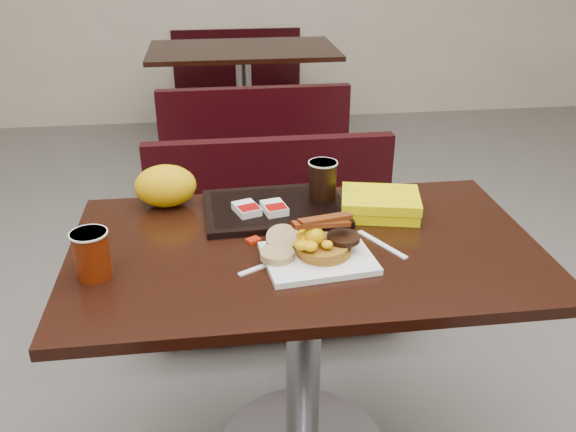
{
  "coord_description": "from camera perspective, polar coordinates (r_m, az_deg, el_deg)",
  "views": [
    {
      "loc": [
        -0.22,
        -1.34,
        1.51
      ],
      "look_at": [
        -0.04,
        0.03,
        0.82
      ],
      "focal_mm": 37.64,
      "sensor_mm": 36.0,
      "label": 1
    }
  ],
  "objects": [
    {
      "name": "bacon_strips",
      "position": [
        1.45,
        3.16,
        -0.64
      ],
      "size": [
        0.16,
        0.1,
        0.01
      ],
      "primitive_type": null,
      "rotation": [
        0.0,
        0.0,
        0.25
      ],
      "color": "#430904",
      "rests_on": "scrambled_eggs"
    },
    {
      "name": "sausage_patty",
      "position": [
        1.49,
        5.26,
        -2.06
      ],
      "size": [
        0.1,
        0.1,
        0.01
      ],
      "primitive_type": "cylinder",
      "rotation": [
        0.0,
        0.0,
        -0.27
      ],
      "color": "black",
      "rests_on": "pancake_stack"
    },
    {
      "name": "muffin_bottom",
      "position": [
        1.46,
        -1.03,
        -3.66
      ],
      "size": [
        0.1,
        0.1,
        0.02
      ],
      "primitive_type": "cylinder",
      "rotation": [
        0.0,
        0.0,
        0.24
      ],
      "color": "tan",
      "rests_on": "platter"
    },
    {
      "name": "table_far",
      "position": [
        4.11,
        -4.12,
        10.4
      ],
      "size": [
        1.2,
        0.7,
        0.75
      ],
      "primitive_type": null,
      "color": "black",
      "rests_on": "floor"
    },
    {
      "name": "bench_near_n",
      "position": [
        2.35,
        -1.13,
        -2.74
      ],
      "size": [
        1.0,
        0.46,
        0.72
      ],
      "primitive_type": null,
      "color": "black",
      "rests_on": "floor"
    },
    {
      "name": "pancake_stack",
      "position": [
        1.48,
        3.38,
        -3.01
      ],
      "size": [
        0.17,
        0.17,
        0.03
      ],
      "primitive_type": "cylinder",
      "rotation": [
        0.0,
        0.0,
        0.27
      ],
      "color": "#9F6E1A",
      "rests_on": "platter"
    },
    {
      "name": "coffee_cup_near",
      "position": [
        1.47,
        -18.05,
        -3.48
      ],
      "size": [
        0.1,
        0.1,
        0.11
      ],
      "primitive_type": "cylinder",
      "rotation": [
        0.0,
        0.0,
        -0.27
      ],
      "color": "maroon",
      "rests_on": "table_near"
    },
    {
      "name": "coffee_cup_far",
      "position": [
        1.75,
        3.29,
        3.43
      ],
      "size": [
        0.09,
        0.09,
        0.11
      ],
      "primitive_type": "cylinder",
      "rotation": [
        0.0,
        0.0,
        -0.14
      ],
      "color": "black",
      "rests_on": "tray"
    },
    {
      "name": "paper_bag",
      "position": [
        1.77,
        -11.49,
        2.81
      ],
      "size": [
        0.19,
        0.16,
        0.12
      ],
      "primitive_type": "ellipsoid",
      "rotation": [
        0.0,
        0.0,
        0.16
      ],
      "color": "#F0A408",
      "rests_on": "table_near"
    },
    {
      "name": "clamshell",
      "position": [
        1.72,
        8.7,
        1.12
      ],
      "size": [
        0.25,
        0.21,
        0.06
      ],
      "primitive_type": "cube",
      "rotation": [
        0.0,
        0.0,
        -0.22
      ],
      "color": "#E3D603",
      "rests_on": "table_near"
    },
    {
      "name": "bench_far_n",
      "position": [
        4.79,
        -4.67,
        12.52
      ],
      "size": [
        1.0,
        0.46,
        0.72
      ],
      "primitive_type": null,
      "color": "black",
      "rests_on": "floor"
    },
    {
      "name": "condiment_syrup",
      "position": [
        1.57,
        -3.29,
        -2.3
      ],
      "size": [
        0.04,
        0.04,
        0.01
      ],
      "primitive_type": "cube",
      "rotation": [
        0.0,
        0.0,
        0.54
      ],
      "color": "#A41C07",
      "rests_on": "table_near"
    },
    {
      "name": "muffin_top",
      "position": [
        1.51,
        -0.51,
        -2.16
      ],
      "size": [
        0.09,
        0.09,
        0.05
      ],
      "primitive_type": "cylinder",
      "rotation": [
        0.38,
        0.0,
        -0.12
      ],
      "color": "tan",
      "rests_on": "platter"
    },
    {
      "name": "tray",
      "position": [
        1.72,
        -1.26,
        0.72
      ],
      "size": [
        0.41,
        0.3,
        0.02
      ],
      "primitive_type": "cube",
      "rotation": [
        0.0,
        0.0,
        0.04
      ],
      "color": "black",
      "rests_on": "table_near"
    },
    {
      "name": "scrambled_eggs",
      "position": [
        1.45,
        2.45,
        -2.01
      ],
      "size": [
        0.09,
        0.08,
        0.05
      ],
      "primitive_type": "ellipsoid",
      "rotation": [
        0.0,
        0.0,
        0.03
      ],
      "color": "#FFDC05",
      "rests_on": "pancake_stack"
    },
    {
      "name": "bench_far_s",
      "position": [
        3.45,
        -3.36,
        6.98
      ],
      "size": [
        1.0,
        0.46,
        0.72
      ],
      "primitive_type": null,
      "color": "black",
      "rests_on": "floor"
    },
    {
      "name": "table_near",
      "position": [
        1.77,
        1.45,
        -13.36
      ],
      "size": [
        1.2,
        0.7,
        0.75
      ],
      "primitive_type": null,
      "color": "black",
      "rests_on": "floor"
    },
    {
      "name": "platter",
      "position": [
        1.48,
        2.85,
        -3.99
      ],
      "size": [
        0.28,
        0.23,
        0.02
      ],
      "primitive_type": "cube",
      "rotation": [
        0.0,
        0.0,
        0.11
      ],
      "color": "white",
      "rests_on": "table_near"
    },
    {
      "name": "hashbrown_sleeve_left",
      "position": [
        1.68,
        -3.94,
        0.68
      ],
      "size": [
        0.08,
        0.1,
        0.02
      ],
      "primitive_type": "cube",
      "rotation": [
        0.0,
        0.0,
        0.33
      ],
      "color": "silver",
      "rests_on": "tray"
    },
    {
      "name": "hashbrown_sleeve_right",
      "position": [
        1.68,
        -1.31,
        0.76
      ],
      "size": [
        0.08,
        0.09,
        0.02
      ],
      "primitive_type": "cube",
      "rotation": [
        0.0,
        0.0,
        0.22
      ],
      "color": "silver",
      "rests_on": "tray"
    },
    {
      "name": "condiment_ketchup",
      "position": [
        1.63,
        -2.96,
        -1.03
      ],
      "size": [
        0.05,
        0.04,
        0.01
      ],
      "primitive_type": "cube",
      "rotation": [
        0.0,
        0.0,
        -0.25
      ],
      "color": "#8C0504",
      "rests_on": "table_near"
    },
    {
      "name": "knife",
      "position": [
        1.57,
        8.85,
        -2.66
      ],
      "size": [
        0.09,
        0.16,
        0.0
      ],
      "primitive_type": "cube",
      "rotation": [
        0.0,
        0.0,
        -1.08
      ],
      "color": "white",
      "rests_on": "table_near"
    },
    {
      "name": "fork",
      "position": [
        1.45,
        -2.9,
        -4.95
      ],
      "size": [
        0.14,
        0.09,
        0.0
      ],
      "primitive_type": null,
      "rotation": [
        0.0,
        0.0,
        0.5
      ],
      "color": "white",
      "rests_on": "table_near"
    }
  ]
}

